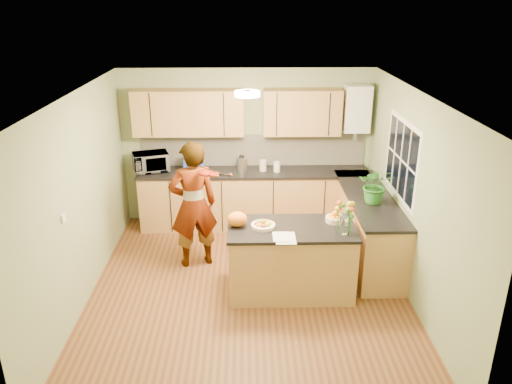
{
  "coord_description": "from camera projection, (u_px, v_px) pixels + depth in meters",
  "views": [
    {
      "loc": [
        -0.02,
        -5.52,
        3.52
      ],
      "look_at": [
        0.11,
        0.5,
        1.15
      ],
      "focal_mm": 35.0,
      "sensor_mm": 36.0,
      "label": 1
    }
  ],
  "objects": [
    {
      "name": "papers",
      "position": [
        285.0,
        238.0,
        5.78
      ],
      "size": [
        0.24,
        0.32,
        0.01
      ],
      "primitive_type": "cube",
      "color": "silver",
      "rests_on": "peninsula_island"
    },
    {
      "name": "orange_bag",
      "position": [
        237.0,
        219.0,
        6.07
      ],
      "size": [
        0.31,
        0.29,
        0.18
      ],
      "primitive_type": "ellipsoid",
      "rotation": [
        0.0,
        0.0,
        0.41
      ],
      "color": "orange",
      "rests_on": "peninsula_island"
    },
    {
      "name": "floor",
      "position": [
        248.0,
        289.0,
        6.42
      ],
      "size": [
        4.5,
        4.5,
        0.0
      ],
      "primitive_type": "plane",
      "color": "brown",
      "rests_on": "ground"
    },
    {
      "name": "ceiling_lamp",
      "position": [
        247.0,
        94.0,
        5.8
      ],
      "size": [
        0.3,
        0.3,
        0.07
      ],
      "color": "#FFEABF",
      "rests_on": "ceiling"
    },
    {
      "name": "boiler",
      "position": [
        357.0,
        109.0,
        7.7
      ],
      "size": [
        0.4,
        0.3,
        0.86
      ],
      "color": "white",
      "rests_on": "wall_back"
    },
    {
      "name": "splashback",
      "position": [
        253.0,
        150.0,
        8.06
      ],
      "size": [
        3.6,
        0.02,
        0.52
      ],
      "primitive_type": "cube",
      "color": "beige",
      "rests_on": "back_counter"
    },
    {
      "name": "potted_plant",
      "position": [
        376.0,
        185.0,
        6.59
      ],
      "size": [
        0.53,
        0.49,
        0.5
      ],
      "primitive_type": "imported",
      "rotation": [
        0.0,
        0.0,
        -0.24
      ],
      "color": "#2B7527",
      "rests_on": "right_counter"
    },
    {
      "name": "orange_bowl",
      "position": [
        335.0,
        217.0,
        6.2
      ],
      "size": [
        0.23,
        0.23,
        0.14
      ],
      "color": "beige",
      "rests_on": "peninsula_island"
    },
    {
      "name": "peninsula_island",
      "position": [
        291.0,
        260.0,
        6.23
      ],
      "size": [
        1.57,
        0.8,
        0.9
      ],
      "color": "#B88949",
      "rests_on": "floor"
    },
    {
      "name": "wall_left",
      "position": [
        80.0,
        201.0,
        5.93
      ],
      "size": [
        0.02,
        4.5,
        2.5
      ],
      "primitive_type": "cube",
      "color": "gray",
      "rests_on": "floor"
    },
    {
      "name": "jar_cream",
      "position": [
        263.0,
        166.0,
        7.87
      ],
      "size": [
        0.14,
        0.14,
        0.17
      ],
      "primitive_type": "cylinder",
      "rotation": [
        0.0,
        0.0,
        -0.32
      ],
      "color": "beige",
      "rests_on": "back_counter"
    },
    {
      "name": "wall_front",
      "position": [
        250.0,
        310.0,
        3.87
      ],
      "size": [
        4.0,
        0.02,
        2.5
      ],
      "primitive_type": "cube",
      "color": "gray",
      "rests_on": "floor"
    },
    {
      "name": "violinist",
      "position": [
        193.0,
        205.0,
        6.73
      ],
      "size": [
        0.75,
        0.6,
        1.78
      ],
      "primitive_type": "imported",
      "rotation": [
        0.0,
        0.0,
        3.44
      ],
      "color": "tan",
      "rests_on": "floor"
    },
    {
      "name": "wall_back",
      "position": [
        247.0,
        147.0,
        8.06
      ],
      "size": [
        4.0,
        0.02,
        2.5
      ],
      "primitive_type": "cube",
      "color": "gray",
      "rests_on": "floor"
    },
    {
      "name": "right_counter",
      "position": [
        368.0,
        227.0,
        7.07
      ],
      "size": [
        0.62,
        2.24,
        0.94
      ],
      "color": "#B88949",
      "rests_on": "floor"
    },
    {
      "name": "microwave",
      "position": [
        151.0,
        162.0,
        7.83
      ],
      "size": [
        0.63,
        0.51,
        0.3
      ],
      "primitive_type": "imported",
      "rotation": [
        0.0,
        0.0,
        0.32
      ],
      "color": "white",
      "rests_on": "back_counter"
    },
    {
      "name": "blue_box",
      "position": [
        193.0,
        164.0,
        7.82
      ],
      "size": [
        0.35,
        0.28,
        0.25
      ],
      "primitive_type": "cube",
      "rotation": [
        0.0,
        0.0,
        0.17
      ],
      "color": "#203E96",
      "rests_on": "back_counter"
    },
    {
      "name": "violin",
      "position": [
        205.0,
        173.0,
        6.33
      ],
      "size": [
        0.58,
        0.51,
        0.15
      ],
      "primitive_type": null,
      "rotation": [
        0.17,
        0.0,
        -0.61
      ],
      "color": "#521405",
      "rests_on": "violinist"
    },
    {
      "name": "upper_cabinets",
      "position": [
        236.0,
        112.0,
        7.68
      ],
      "size": [
        3.2,
        0.34,
        0.7
      ],
      "color": "#B88949",
      "rests_on": "wall_back"
    },
    {
      "name": "kettle",
      "position": [
        242.0,
        164.0,
        7.81
      ],
      "size": [
        0.17,
        0.17,
        0.32
      ],
      "rotation": [
        0.0,
        0.0,
        -0.23
      ],
      "color": "#ACACB0",
      "rests_on": "back_counter"
    },
    {
      "name": "wall_right",
      "position": [
        414.0,
        198.0,
        6.0
      ],
      "size": [
        0.02,
        4.5,
        2.5
      ],
      "primitive_type": "cube",
      "color": "gray",
      "rests_on": "floor"
    },
    {
      "name": "flower_vase",
      "position": [
        345.0,
        209.0,
        5.8
      ],
      "size": [
        0.26,
        0.26,
        0.47
      ],
      "rotation": [
        0.0,
        0.0,
        0.24
      ],
      "color": "silver",
      "rests_on": "peninsula_island"
    },
    {
      "name": "fruit_dish",
      "position": [
        263.0,
        224.0,
        6.04
      ],
      "size": [
        0.29,
        0.29,
        0.1
      ],
      "color": "beige",
      "rests_on": "peninsula_island"
    },
    {
      "name": "ceiling",
      "position": [
        247.0,
        95.0,
        5.51
      ],
      "size": [
        4.0,
        4.5,
        0.02
      ],
      "primitive_type": "cube",
      "color": "silver",
      "rests_on": "wall_back"
    },
    {
      "name": "window_right",
      "position": [
        401.0,
        159.0,
        6.45
      ],
      "size": [
        0.01,
        1.3,
        1.05
      ],
      "color": "white",
      "rests_on": "wall_right"
    },
    {
      "name": "jar_white",
      "position": [
        277.0,
        167.0,
        7.83
      ],
      "size": [
        0.13,
        0.13,
        0.16
      ],
      "primitive_type": "cylinder",
      "rotation": [
        0.0,
        0.0,
        0.31
      ],
      "color": "white",
      "rests_on": "back_counter"
    },
    {
      "name": "light_switch",
      "position": [
        63.0,
        218.0,
        5.35
      ],
      "size": [
        0.02,
        0.09,
        0.09
      ],
      "primitive_type": "cube",
      "color": "white",
      "rests_on": "wall_left"
    },
    {
      "name": "back_counter",
      "position": [
        254.0,
        198.0,
        8.06
      ],
      "size": [
        3.64,
        0.62,
        0.94
      ],
      "color": "#B88949",
      "rests_on": "floor"
    }
  ]
}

